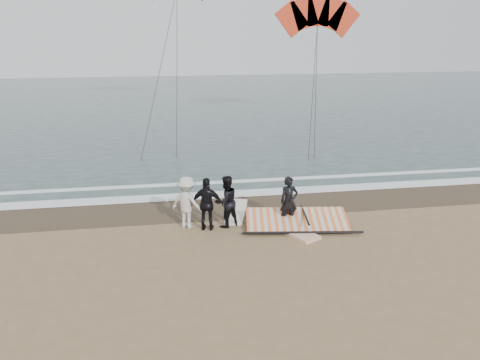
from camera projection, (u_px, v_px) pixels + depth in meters
The scene contains 11 objects.
ground at pixel (290, 254), 15.03m from camera, with size 120.00×120.00×0.00m, color #8C704C.
sea at pixel (202, 102), 46.00m from camera, with size 120.00×54.00×0.02m, color #233838.
wet_sand at pixel (261, 204), 19.25m from camera, with size 120.00×2.80×0.01m, color #4C3D2B.
foam_near at pixel (255, 193), 20.56m from camera, with size 120.00×0.90×0.01m, color white.
foam_far at pixel (248, 181), 22.15m from camera, with size 120.00×0.45×0.01m, color white.
man_main at pixel (289, 201), 17.00m from camera, with size 0.67×0.44×1.84m, color black.
board_white at pixel (288, 228), 16.85m from camera, with size 0.73×2.62×0.10m, color silver.
board_cream at pixel (237, 211), 18.37m from camera, with size 0.68×2.56×0.11m, color white.
trio_cluster at pixel (205, 203), 16.73m from camera, with size 2.70×1.30×1.94m.
sail_rig at pixel (294, 220), 17.16m from camera, with size 4.23×2.19×0.49m.
kite_red at pixel (318, 19), 32.59m from camera, with size 6.75×4.74×12.13m.
Camera 1 is at (-3.76, -13.12, 6.91)m, focal length 35.00 mm.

